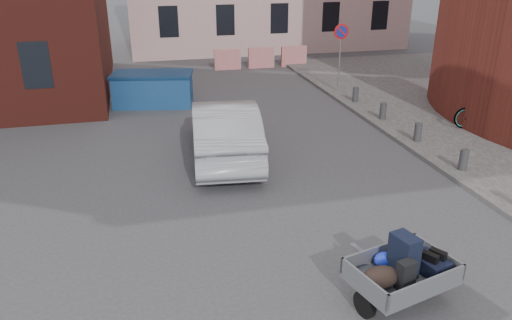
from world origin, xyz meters
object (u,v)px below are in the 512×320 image
object	(u,v)px
trailer	(401,271)
silver_car	(224,129)
dumpster	(153,89)
bicycle	(486,112)

from	to	relation	value
trailer	silver_car	size ratio (longest dim) A/B	0.40
silver_car	dumpster	bearing A→B (deg)	-68.04
trailer	bicycle	xyz separation A→B (m)	(6.85, 7.03, 0.04)
trailer	bicycle	bearing A→B (deg)	31.15
trailer	silver_car	bearing A→B (deg)	88.27
dumpster	bicycle	world-z (taller)	dumpster
trailer	bicycle	world-z (taller)	trailer
trailer	silver_car	distance (m)	7.10
silver_car	trailer	bearing A→B (deg)	108.97
dumpster	silver_car	size ratio (longest dim) A/B	0.64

